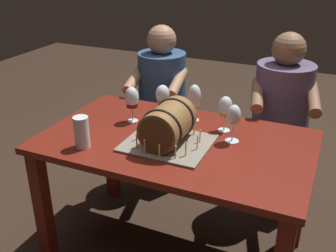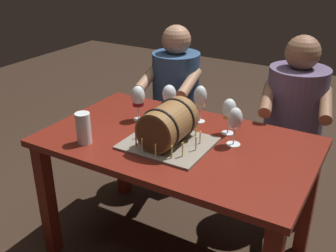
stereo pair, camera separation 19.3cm
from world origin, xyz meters
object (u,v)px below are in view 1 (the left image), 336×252
(barrel_cake, at_px, (168,126))
(wine_glass_amber, at_px, (225,108))
(wine_glass_red, at_px, (132,99))
(wine_glass_empty, at_px, (234,117))
(dining_table, at_px, (176,158))
(wine_glass_rose, at_px, (163,95))
(person_seated_right, at_px, (279,130))
(beer_pint, at_px, (82,133))
(person_seated_left, at_px, (162,113))
(wine_glass_white, at_px, (195,97))

(barrel_cake, bearing_deg, wine_glass_amber, 51.86)
(wine_glass_red, relative_size, wine_glass_empty, 1.02)
(dining_table, xyz_separation_m, wine_glass_rose, (-0.18, 0.22, 0.24))
(wine_glass_amber, relative_size, person_seated_right, 0.17)
(wine_glass_red, height_order, beer_pint, wine_glass_red)
(dining_table, xyz_separation_m, wine_glass_amber, (0.19, 0.19, 0.24))
(wine_glass_empty, height_order, person_seated_left, person_seated_left)
(beer_pint, bearing_deg, wine_glass_red, 78.68)
(person_seated_left, bearing_deg, dining_table, -60.16)
(wine_glass_white, bearing_deg, wine_glass_rose, -170.29)
(person_seated_left, relative_size, person_seated_right, 0.98)
(wine_glass_amber, relative_size, wine_glass_empty, 0.98)
(wine_glass_amber, bearing_deg, wine_glass_red, -170.19)
(wine_glass_amber, bearing_deg, dining_table, -135.20)
(wine_glass_red, distance_m, wine_glass_amber, 0.51)
(barrel_cake, distance_m, wine_glass_amber, 0.34)
(wine_glass_amber, xyz_separation_m, person_seated_right, (0.22, 0.52, -0.31))
(wine_glass_white, distance_m, person_seated_right, 0.69)
(person_seated_left, bearing_deg, barrel_cake, -63.24)
(wine_glass_empty, height_order, wine_glass_white, wine_glass_white)
(dining_table, distance_m, wine_glass_empty, 0.37)
(barrel_cake, distance_m, wine_glass_white, 0.33)
(wine_glass_white, height_order, beer_pint, wine_glass_white)
(barrel_cake, relative_size, person_seated_left, 0.36)
(dining_table, relative_size, person_seated_left, 1.19)
(dining_table, relative_size, wine_glass_rose, 7.05)
(person_seated_right, bearing_deg, wine_glass_empty, -102.97)
(wine_glass_amber, relative_size, wine_glass_white, 0.92)
(wine_glass_red, bearing_deg, wine_glass_rose, 41.99)
(wine_glass_empty, bearing_deg, beer_pint, -151.42)
(barrel_cake, bearing_deg, beer_pint, -152.33)
(dining_table, height_order, wine_glass_white, wine_glass_white)
(wine_glass_amber, xyz_separation_m, wine_glass_empty, (0.07, -0.10, 0.00))
(barrel_cake, bearing_deg, person_seated_right, 61.64)
(wine_glass_red, bearing_deg, dining_table, -18.94)
(barrel_cake, bearing_deg, person_seated_left, 116.76)
(wine_glass_white, xyz_separation_m, person_seated_left, (-0.42, 0.46, -0.34))
(wine_glass_empty, relative_size, person_seated_right, 0.17)
(wine_glass_red, xyz_separation_m, beer_pint, (-0.07, -0.37, -0.06))
(dining_table, bearing_deg, barrel_cake, -100.69)
(person_seated_left, bearing_deg, wine_glass_red, -80.51)
(wine_glass_white, bearing_deg, person_seated_left, 132.00)
(person_seated_left, distance_m, person_seated_right, 0.82)
(wine_glass_white, relative_size, person_seated_left, 0.18)
(dining_table, distance_m, person_seated_left, 0.83)
(beer_pint, bearing_deg, wine_glass_rose, 67.26)
(wine_glass_rose, xyz_separation_m, wine_glass_empty, (0.45, -0.13, 0.00))
(beer_pint, xyz_separation_m, person_seated_right, (0.79, 0.98, -0.26))
(wine_glass_amber, height_order, wine_glass_white, wine_glass_white)
(wine_glass_rose, xyz_separation_m, beer_pint, (-0.20, -0.49, -0.06))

